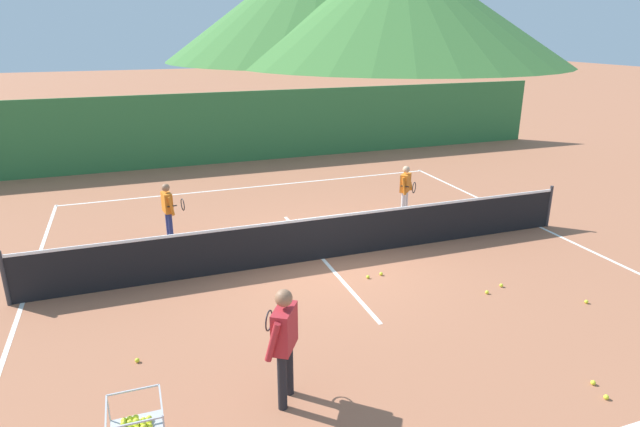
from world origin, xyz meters
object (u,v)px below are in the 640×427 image
(tennis_net, at_px, (323,237))
(tennis_ball_0, at_px, (593,383))
(instructor, at_px, (284,336))
(student_0, at_px, (168,206))
(tennis_ball_5, at_px, (586,302))
(tennis_ball_8, at_px, (381,274))
(tennis_ball_7, at_px, (487,292))
(student_1, at_px, (406,186))
(tennis_ball_4, at_px, (368,277))
(tennis_ball_1, at_px, (606,397))
(tennis_ball_6, at_px, (501,285))
(tennis_ball_2, at_px, (137,360))

(tennis_net, height_order, tennis_ball_0, tennis_net)
(instructor, height_order, student_0, instructor)
(tennis_ball_5, relative_size, tennis_ball_8, 1.00)
(tennis_ball_5, bearing_deg, student_0, 139.45)
(tennis_ball_5, distance_m, tennis_ball_7, 1.73)
(student_1, distance_m, tennis_ball_4, 4.09)
(tennis_ball_7, height_order, tennis_ball_8, same)
(student_0, relative_size, student_1, 1.00)
(tennis_ball_1, bearing_deg, tennis_ball_6, 76.32)
(instructor, relative_size, student_0, 1.23)
(tennis_net, height_order, student_1, student_1)
(student_1, bearing_deg, student_0, 176.19)
(tennis_ball_2, bearing_deg, student_1, 33.40)
(student_0, xyz_separation_m, tennis_ball_8, (3.81, -3.51, -0.77))
(student_1, height_order, tennis_ball_5, student_1)
(student_1, relative_size, tennis_ball_5, 19.83)
(tennis_ball_2, bearing_deg, tennis_ball_6, 1.82)
(tennis_ball_4, height_order, tennis_ball_8, same)
(tennis_ball_2, xyz_separation_m, tennis_ball_5, (7.72, -0.85, 0.00))
(tennis_ball_5, bearing_deg, tennis_ball_2, 173.71)
(student_0, distance_m, tennis_ball_5, 8.98)
(tennis_ball_7, distance_m, tennis_ball_8, 2.06)
(tennis_ball_0, relative_size, tennis_ball_2, 1.00)
(instructor, xyz_separation_m, tennis_ball_7, (4.41, 1.64, -0.96))
(student_1, bearing_deg, tennis_ball_1, -97.67)
(instructor, distance_m, tennis_ball_0, 4.40)
(tennis_ball_6, xyz_separation_m, tennis_ball_7, (-0.44, -0.15, 0.00))
(tennis_net, distance_m, tennis_ball_7, 3.51)
(instructor, height_order, tennis_ball_0, instructor)
(tennis_net, relative_size, tennis_ball_2, 177.94)
(tennis_ball_5, height_order, tennis_ball_7, same)
(tennis_ball_1, relative_size, tennis_ball_6, 1.00)
(tennis_ball_6, bearing_deg, student_0, 140.50)
(student_1, relative_size, tennis_ball_2, 19.83)
(student_1, height_order, tennis_ball_6, student_1)
(instructor, xyz_separation_m, tennis_ball_6, (4.85, 1.78, -0.96))
(instructor, bearing_deg, tennis_ball_5, 6.98)
(tennis_ball_0, height_order, tennis_ball_5, same)
(tennis_net, bearing_deg, tennis_ball_7, -47.39)
(tennis_net, xyz_separation_m, tennis_ball_5, (3.82, -3.48, -0.47))
(tennis_ball_1, bearing_deg, tennis_ball_0, 75.16)
(tennis_ball_0, relative_size, tennis_ball_7, 1.00)
(instructor, height_order, student_1, instructor)
(student_0, height_order, tennis_ball_0, student_0)
(instructor, height_order, tennis_ball_7, instructor)
(tennis_net, distance_m, tennis_ball_0, 5.75)
(student_0, relative_size, tennis_ball_5, 19.76)
(tennis_ball_1, xyz_separation_m, tennis_ball_6, (0.79, 3.23, 0.00))
(tennis_net, bearing_deg, student_0, 141.82)
(student_1, height_order, tennis_ball_1, student_1)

